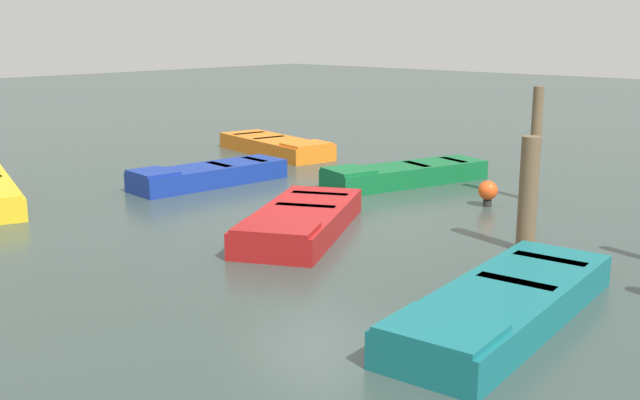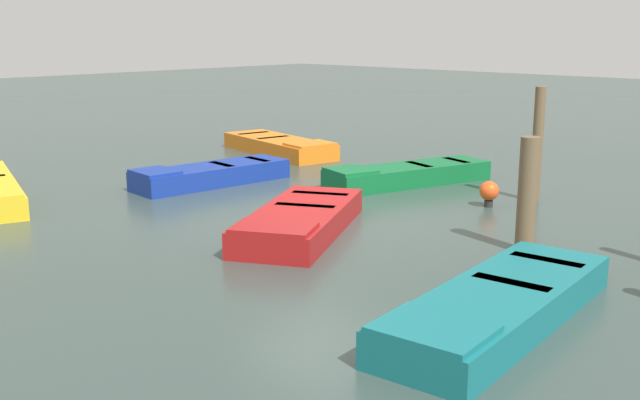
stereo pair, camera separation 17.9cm
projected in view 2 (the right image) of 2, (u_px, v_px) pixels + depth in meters
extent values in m
plane|color=#33423D|center=(320.00, 220.00, 12.95)|extent=(80.00, 80.00, 0.00)
cube|color=orange|center=(279.00, 146.00, 19.68)|extent=(3.85, 1.90, 0.40)
cube|color=black|center=(279.00, 141.00, 19.64)|extent=(3.26, 1.53, 0.04)
cube|color=orange|center=(310.00, 144.00, 18.49)|extent=(1.01, 1.23, 0.06)
cube|color=black|center=(273.00, 138.00, 19.86)|extent=(0.38, 0.97, 0.04)
cube|color=black|center=(253.00, 134.00, 20.66)|extent=(0.38, 0.97, 0.04)
cube|color=maroon|center=(301.00, 221.00, 12.09)|extent=(2.76, 3.63, 0.40)
cube|color=black|center=(300.00, 212.00, 12.06)|extent=(2.26, 3.05, 0.04)
cube|color=maroon|center=(274.00, 228.00, 10.78)|extent=(1.38, 1.21, 0.06)
cube|color=black|center=(305.00, 206.00, 12.30)|extent=(0.98, 0.65, 0.04)
cube|color=black|center=(320.00, 194.00, 13.18)|extent=(0.98, 0.65, 0.04)
cube|color=#14666B|center=(500.00, 306.00, 8.41)|extent=(1.58, 4.02, 0.40)
cube|color=beige|center=(500.00, 294.00, 8.38)|extent=(1.26, 3.41, 0.04)
cube|color=#14666B|center=(433.00, 329.00, 7.18)|extent=(1.14, 0.97, 0.06)
cube|color=#9B9789|center=(511.00, 284.00, 8.60)|extent=(0.94, 0.29, 0.04)
cube|color=#9B9789|center=(547.00, 261.00, 9.43)|extent=(0.94, 0.29, 0.04)
cube|color=navy|center=(212.00, 175.00, 15.86)|extent=(1.33, 3.48, 0.40)
cube|color=silver|center=(212.00, 168.00, 15.82)|extent=(1.06, 2.95, 0.04)
cube|color=navy|center=(155.00, 172.00, 14.96)|extent=(0.98, 0.83, 0.06)
cube|color=#A4A49F|center=(222.00, 165.00, 15.98)|extent=(0.80, 0.28, 0.04)
cube|color=#A4A49F|center=(257.00, 160.00, 16.58)|extent=(0.80, 0.28, 0.04)
cube|color=#0F602D|center=(408.00, 175.00, 15.86)|extent=(2.01, 3.82, 0.40)
cube|color=orange|center=(408.00, 168.00, 15.83)|extent=(1.64, 3.23, 0.04)
cube|color=#0F602D|center=(351.00, 170.00, 15.11)|extent=(1.09, 1.03, 0.06)
cube|color=#B06E1E|center=(419.00, 165.00, 15.96)|extent=(0.81, 0.41, 0.04)
cube|color=#B06E1E|center=(456.00, 161.00, 16.45)|extent=(0.81, 0.41, 0.04)
cylinder|color=brown|center=(527.00, 195.00, 10.96)|extent=(0.28, 0.28, 1.70)
cylinder|color=brown|center=(537.00, 145.00, 14.12)|extent=(0.20, 0.20, 2.16)
cylinder|color=#262626|center=(489.00, 203.00, 13.89)|extent=(0.16, 0.16, 0.12)
sphere|color=#E54C19|center=(489.00, 191.00, 13.84)|extent=(0.36, 0.36, 0.36)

